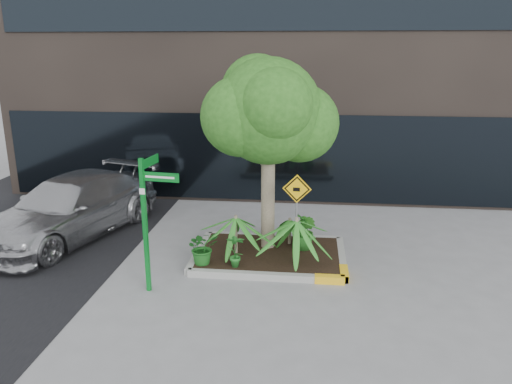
# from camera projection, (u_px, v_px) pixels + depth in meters

# --- Properties ---
(ground) EXTENTS (80.00, 80.00, 0.00)m
(ground) POSITION_uv_depth(u_px,v_px,m) (259.00, 263.00, 10.92)
(ground) COLOR gray
(ground) RESTS_ON ground
(planter) EXTENTS (3.35, 2.36, 0.15)m
(planter) POSITION_uv_depth(u_px,v_px,m) (271.00, 254.00, 11.13)
(planter) COLOR #9E9E99
(planter) RESTS_ON ground
(tree) EXTENTS (2.95, 2.62, 4.43)m
(tree) POSITION_uv_depth(u_px,v_px,m) (269.00, 111.00, 10.64)
(tree) COLOR tan
(tree) RESTS_ON ground
(palm_front) EXTENTS (1.18, 1.18, 1.31)m
(palm_front) POSITION_uv_depth(u_px,v_px,m) (297.00, 221.00, 10.21)
(palm_front) COLOR tan
(palm_front) RESTS_ON ground
(palm_left) EXTENTS (0.98, 0.98, 1.09)m
(palm_left) POSITION_uv_depth(u_px,v_px,m) (236.00, 218.00, 10.90)
(palm_left) COLOR tan
(palm_left) RESTS_ON ground
(palm_back) EXTENTS (0.70, 0.70, 0.78)m
(palm_back) POSITION_uv_depth(u_px,v_px,m) (290.00, 220.00, 11.47)
(palm_back) COLOR tan
(palm_back) RESTS_ON ground
(parked_car) EXTENTS (3.58, 5.52, 1.49)m
(parked_car) POSITION_uv_depth(u_px,v_px,m) (71.00, 208.00, 12.33)
(parked_car) COLOR #9E9FA3
(parked_car) RESTS_ON ground
(shrub_a) EXTENTS (0.90, 0.90, 0.73)m
(shrub_a) POSITION_uv_depth(u_px,v_px,m) (203.00, 247.00, 10.46)
(shrub_a) COLOR #1A5B1B
(shrub_a) RESTS_ON planter
(shrub_b) EXTENTS (0.57, 0.57, 0.82)m
(shrub_b) POSITION_uv_depth(u_px,v_px,m) (303.00, 232.00, 11.22)
(shrub_b) COLOR #1F5C1B
(shrub_b) RESTS_ON planter
(shrub_c) EXTENTS (0.41, 0.41, 0.73)m
(shrub_c) POSITION_uv_depth(u_px,v_px,m) (236.00, 250.00, 10.30)
(shrub_c) COLOR #226D24
(shrub_c) RESTS_ON planter
(shrub_d) EXTENTS (0.63, 0.63, 0.81)m
(shrub_d) POSITION_uv_depth(u_px,v_px,m) (307.00, 231.00, 11.29)
(shrub_d) COLOR #28641D
(shrub_d) RESTS_ON planter
(street_sign_post) EXTENTS (0.77, 0.82, 2.62)m
(street_sign_post) POSITION_uv_depth(u_px,v_px,m) (148.00, 210.00, 9.29)
(street_sign_post) COLOR #0B7923
(street_sign_post) RESTS_ON ground
(cattle_sign) EXTENTS (0.60, 0.10, 1.94)m
(cattle_sign) POSITION_uv_depth(u_px,v_px,m) (297.00, 204.00, 10.20)
(cattle_sign) COLOR slate
(cattle_sign) RESTS_ON ground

